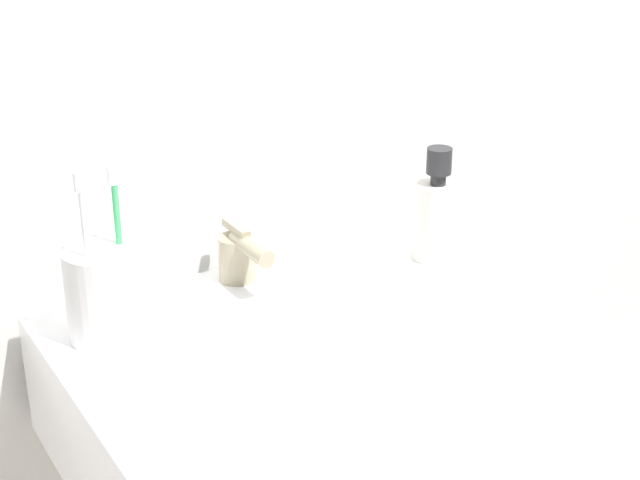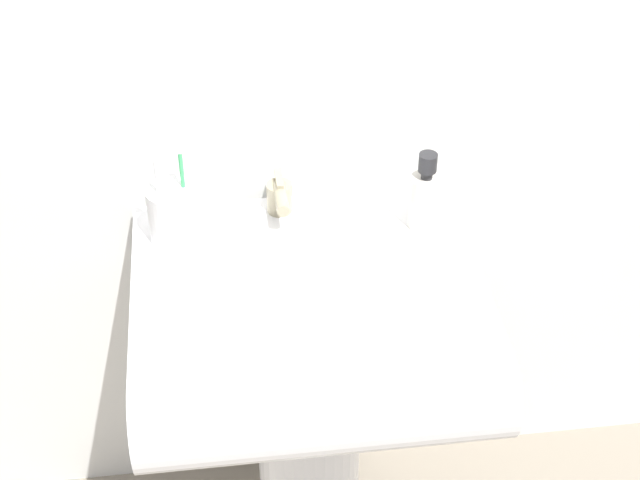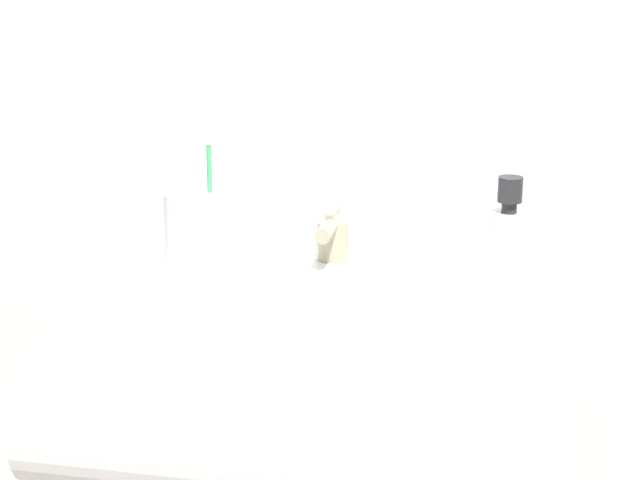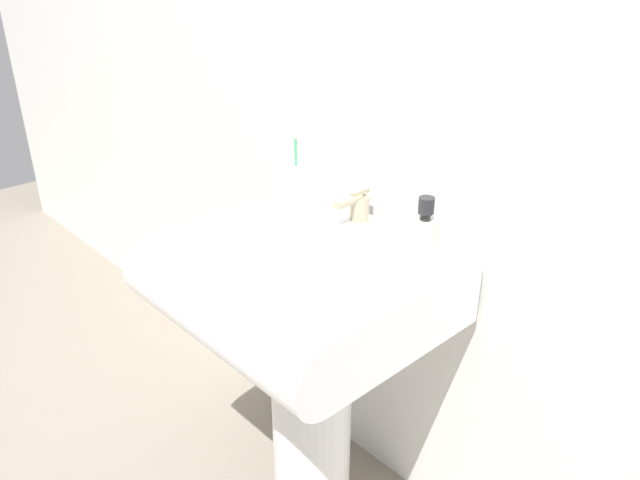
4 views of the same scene
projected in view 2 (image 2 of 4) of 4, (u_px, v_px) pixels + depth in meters
name	position (u px, v px, depth m)	size (l,w,h in m)	color
sink_pedestal	(309.00, 453.00, 1.92)	(0.20, 0.20, 0.62)	white
sink_basin	(311.00, 331.00, 1.63)	(0.58, 0.52, 0.15)	white
faucet	(280.00, 197.00, 1.74)	(0.05, 0.11, 0.07)	tan
toothbrush_cup	(174.00, 213.00, 1.67)	(0.09, 0.09, 0.20)	white
soap_bottle	(425.00, 198.00, 1.70)	(0.06, 0.06, 0.15)	silver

